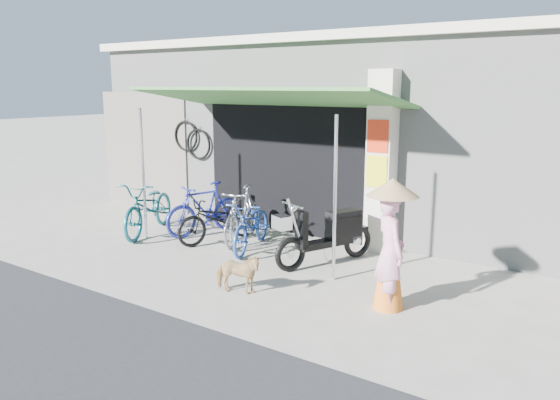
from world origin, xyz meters
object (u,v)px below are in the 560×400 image
Objects in this scene: bike_navy at (252,225)px; nun at (390,245)px; bike_teal at (149,207)px; bike_silver at (242,215)px; bike_black at (219,218)px; moped at (328,234)px; street_dog at (237,274)px; bike_blue at (205,209)px.

bike_navy is 1.00× the size of nun.
bike_teal reaches higher than bike_silver.
moped is (2.19, 0.02, 0.04)m from bike_black.
bike_silver is (0.35, 0.22, 0.07)m from bike_black.
bike_black is at bearing 25.82° from street_dog.
street_dog is 2.06m from nun.
bike_black is 0.76m from bike_navy.
bike_black is at bearing -156.05° from moped.
moped reaches higher than bike_blue.
moped is at bearing 11.18° from bike_blue.
bike_silver is 0.48m from bike_navy.
bike_teal reaches higher than bike_navy.
moped is (1.84, -0.19, -0.03)m from bike_silver.
bike_teal is 5.22m from nun.
bike_teal is at bearing -150.37° from bike_black.
nun reaches higher than bike_teal.
moped is 1.89m from nun.
bike_navy is 3.13m from nun.
bike_navy is (0.76, -0.03, 0.00)m from bike_black.
moped reaches higher than bike_teal.
bike_blue is 0.94× the size of moped.
bike_teal is 2.24m from bike_navy.
bike_navy is at bearing 16.20° from bike_black.
nun is (1.87, 0.68, 0.55)m from street_dog.
moped is at bearing -23.47° from bike_silver.
nun is at bearing -1.47° from bike_blue.
bike_silver reaches higher than bike_black.
bike_teal is at bearing -151.77° from moped.
moped reaches higher than bike_navy.
bike_teal is 1.50m from bike_black.
bike_silver is at bearing -7.06° from bike_teal.
nun is (2.92, -1.05, 0.39)m from bike_navy.
bike_black is (0.57, -0.25, -0.06)m from bike_blue.
bike_navy is 0.95× the size of moped.
bike_silver is 0.95× the size of moped.
nun is at bearing -90.09° from street_dog.
nun reaches higher than bike_black.
street_dog is 0.38× the size of moped.
bike_blue is at bearing 174.77° from bike_black.
nun is (3.68, -1.08, 0.40)m from bike_black.
street_dog is at bearing -46.71° from bike_teal.
nun is (5.15, -0.79, 0.32)m from bike_teal.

